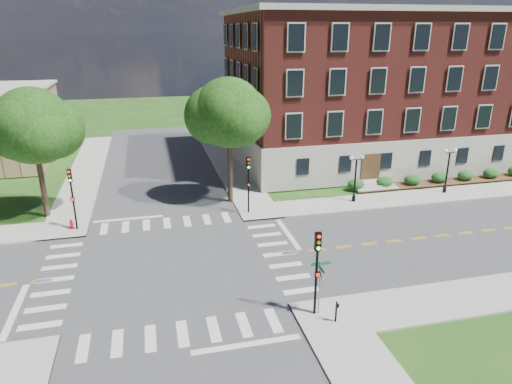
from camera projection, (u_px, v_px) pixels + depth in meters
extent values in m
plane|color=#1E4B15|center=(173.00, 266.00, 29.78)|extent=(160.00, 160.00, 0.00)
cube|color=#3D3D3F|center=(173.00, 266.00, 29.78)|extent=(90.00, 12.00, 0.01)
cube|color=#3D3D3F|center=(173.00, 266.00, 29.78)|extent=(12.00, 90.00, 0.01)
cube|color=#9E9B93|center=(420.00, 197.00, 41.93)|extent=(34.00, 3.50, 0.12)
cube|color=#9E9B93|center=(228.00, 163.00, 52.52)|extent=(3.50, 34.00, 0.12)
cube|color=#9E9B93|center=(86.00, 172.00, 49.10)|extent=(3.50, 34.00, 0.12)
cube|color=silver|center=(288.00, 234.00, 34.47)|extent=(0.40, 5.50, 0.00)
cube|color=#ACA998|center=(363.00, 139.00, 54.45)|extent=(30.00, 20.00, 4.20)
cube|color=maroon|center=(368.00, 70.00, 51.75)|extent=(29.55, 19.70, 11.80)
cube|color=#ACA998|center=(373.00, 12.00, 49.67)|extent=(30.60, 20.60, 0.50)
cube|color=#472D19|center=(371.00, 168.00, 44.52)|extent=(2.00, 0.10, 2.80)
cylinder|color=black|center=(44.00, 190.00, 36.90)|extent=(0.44, 0.44, 4.46)
sphere|color=#11350E|center=(33.00, 126.00, 35.13)|extent=(5.98, 5.98, 5.98)
cylinder|color=black|center=(230.00, 174.00, 40.10)|extent=(0.44, 0.44, 4.89)
sphere|color=#11350E|center=(229.00, 113.00, 38.27)|extent=(5.95, 5.95, 5.95)
cylinder|color=black|center=(316.00, 283.00, 24.03)|extent=(0.14, 0.14, 3.80)
cube|color=black|center=(318.00, 241.00, 23.22)|extent=(0.33, 0.24, 1.00)
cylinder|color=red|center=(319.00, 237.00, 22.99)|extent=(0.18, 0.06, 0.18)
cylinder|color=orange|center=(319.00, 243.00, 23.10)|extent=(0.18, 0.06, 0.18)
cylinder|color=#19E533|center=(319.00, 248.00, 23.21)|extent=(0.18, 0.06, 0.18)
cube|color=black|center=(318.00, 274.00, 23.66)|extent=(0.31, 0.13, 0.30)
cylinder|color=black|center=(248.00, 191.00, 37.61)|extent=(0.14, 0.14, 3.80)
cube|color=black|center=(248.00, 163.00, 36.80)|extent=(0.38, 0.33, 1.00)
cylinder|color=red|center=(249.00, 159.00, 36.57)|extent=(0.18, 0.12, 0.18)
cylinder|color=orange|center=(249.00, 163.00, 36.68)|extent=(0.18, 0.12, 0.18)
cylinder|color=#19E533|center=(249.00, 167.00, 36.79)|extent=(0.18, 0.12, 0.18)
cube|color=black|center=(249.00, 185.00, 37.24)|extent=(0.32, 0.24, 0.30)
cylinder|color=black|center=(74.00, 206.00, 34.42)|extent=(0.14, 0.14, 3.80)
cube|color=black|center=(70.00, 176.00, 33.61)|extent=(0.36, 0.28, 1.00)
cylinder|color=red|center=(69.00, 172.00, 33.38)|extent=(0.19, 0.08, 0.18)
cylinder|color=orange|center=(69.00, 176.00, 33.49)|extent=(0.19, 0.08, 0.18)
cylinder|color=#19E533|center=(70.00, 180.00, 33.60)|extent=(0.19, 0.08, 0.18)
cube|color=black|center=(73.00, 199.00, 34.05)|extent=(0.32, 0.18, 0.30)
cylinder|color=black|center=(354.00, 198.00, 40.61)|extent=(0.32, 0.32, 0.50)
cylinder|color=black|center=(355.00, 181.00, 40.06)|extent=(0.16, 0.16, 3.80)
cube|color=black|center=(357.00, 160.00, 39.40)|extent=(1.00, 0.06, 0.06)
sphere|color=white|center=(351.00, 158.00, 39.22)|extent=(0.36, 0.36, 0.36)
sphere|color=white|center=(362.00, 157.00, 39.44)|extent=(0.36, 0.36, 0.36)
cylinder|color=black|center=(445.00, 190.00, 42.81)|extent=(0.32, 0.32, 0.50)
cylinder|color=black|center=(447.00, 173.00, 42.25)|extent=(0.16, 0.16, 3.80)
cube|color=black|center=(450.00, 153.00, 41.59)|extent=(1.00, 0.06, 0.06)
sphere|color=white|center=(446.00, 151.00, 41.41)|extent=(0.36, 0.36, 0.36)
sphere|color=white|center=(455.00, 150.00, 41.63)|extent=(0.36, 0.36, 0.36)
cylinder|color=gray|center=(319.00, 288.00, 24.20)|extent=(0.07, 0.07, 3.10)
cube|color=#0D6E35|center=(321.00, 264.00, 23.71)|extent=(1.10, 0.03, 0.20)
cube|color=#0D6E35|center=(321.00, 268.00, 23.79)|extent=(0.03, 1.10, 0.20)
cube|color=silver|center=(321.00, 275.00, 23.96)|extent=(0.03, 0.75, 0.25)
cylinder|color=black|center=(336.00, 312.00, 23.77)|extent=(0.10, 0.10, 1.20)
cube|color=black|center=(338.00, 306.00, 23.51)|extent=(0.14, 0.08, 0.22)
cylinder|color=maroon|center=(72.00, 228.00, 35.10)|extent=(0.32, 0.32, 0.10)
cylinder|color=maroon|center=(72.00, 225.00, 35.01)|extent=(0.22, 0.22, 0.60)
sphere|color=maroon|center=(71.00, 221.00, 34.90)|extent=(0.24, 0.24, 0.24)
cylinder|color=maroon|center=(71.00, 224.00, 34.99)|extent=(0.35, 0.12, 0.12)
cylinder|color=maroon|center=(71.00, 224.00, 34.99)|extent=(0.12, 0.35, 0.12)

